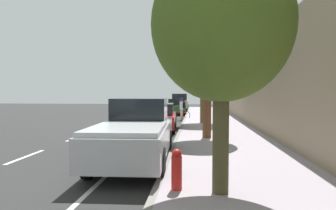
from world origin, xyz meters
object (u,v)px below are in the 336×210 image
(parked_pickup_silver_second, at_px, (136,133))
(parked_sedan_green_far, at_px, (176,107))
(parked_sedan_red_mid, at_px, (160,117))
(fire_hydrant, at_px, (177,169))
(parked_suv_tan_farthest, at_px, (180,102))
(street_tree_corner, at_px, (203,61))
(bicycle_at_curb, at_px, (179,115))
(street_tree_far_end, at_px, (207,45))
(cyclist_with_backpack, at_px, (182,107))
(street_tree_mid_block, at_px, (222,26))

(parked_pickup_silver_second, relative_size, parked_sedan_green_far, 1.19)
(parked_sedan_red_mid, bearing_deg, fire_hydrant, -81.12)
(parked_sedan_red_mid, distance_m, fire_hydrant, 10.59)
(parked_pickup_silver_second, height_order, parked_suv_tan_farthest, parked_suv_tan_farthest)
(parked_sedan_red_mid, xyz_separation_m, street_tree_corner, (2.51, 3.06, 3.45))
(bicycle_at_curb, bearing_deg, parked_sedan_red_mid, -96.29)
(parked_pickup_silver_second, xyz_separation_m, street_tree_far_end, (2.31, 4.19, 3.31))
(parked_sedan_red_mid, bearing_deg, street_tree_corner, 50.61)
(parked_pickup_silver_second, xyz_separation_m, parked_sedan_red_mid, (-0.20, 7.60, -0.15))
(parked_suv_tan_farthest, bearing_deg, parked_sedan_red_mid, -90.49)
(parked_pickup_silver_second, distance_m, fire_hydrant, 3.22)
(parked_pickup_silver_second, xyz_separation_m, street_tree_corner, (2.31, 10.66, 3.30))
(parked_sedan_green_far, xyz_separation_m, cyclist_with_backpack, (0.82, -6.18, 0.29))
(parked_pickup_silver_second, distance_m, bicycle_at_curb, 14.35)
(bicycle_at_curb, xyz_separation_m, street_tree_corner, (1.77, -3.67, 3.83))
(parked_sedan_red_mid, height_order, fire_hydrant, parked_sedan_red_mid)
(street_tree_corner, distance_m, fire_hydrant, 14.03)
(parked_suv_tan_farthest, height_order, cyclist_with_backpack, parked_suv_tan_farthest)
(street_tree_mid_block, distance_m, fire_hydrant, 2.99)
(street_tree_mid_block, xyz_separation_m, street_tree_far_end, (0.00, 7.15, 0.78))
(parked_sedan_green_far, bearing_deg, cyclist_with_backpack, -82.48)
(parked_sedan_green_far, height_order, street_tree_far_end, street_tree_far_end)
(street_tree_far_end, bearing_deg, parked_sedan_red_mid, 126.36)
(cyclist_with_backpack, bearing_deg, street_tree_mid_block, -84.75)
(parked_sedan_red_mid, relative_size, street_tree_corner, 0.82)
(parked_sedan_green_far, height_order, bicycle_at_curb, parked_sedan_green_far)
(parked_sedan_red_mid, bearing_deg, street_tree_mid_block, -76.63)
(street_tree_corner, bearing_deg, street_tree_far_end, -90.00)
(parked_suv_tan_farthest, bearing_deg, cyclist_with_backpack, -86.23)
(bicycle_at_curb, xyz_separation_m, fire_hydrant, (0.89, -17.19, 0.21))
(bicycle_at_curb, height_order, fire_hydrant, fire_hydrant)
(parked_sedan_green_far, relative_size, parked_suv_tan_farthest, 0.95)
(street_tree_far_end, relative_size, fire_hydrant, 6.41)
(cyclist_with_backpack, distance_m, fire_hydrant, 16.76)
(street_tree_mid_block, relative_size, street_tree_corner, 0.88)
(parked_pickup_silver_second, relative_size, parked_suv_tan_farthest, 1.13)
(parked_sedan_green_far, relative_size, street_tree_corner, 0.82)
(bicycle_at_curb, bearing_deg, street_tree_mid_block, -84.15)
(parked_sedan_green_far, height_order, street_tree_corner, street_tree_corner)
(parked_suv_tan_farthest, relative_size, cyclist_with_backpack, 2.76)
(bicycle_at_curb, height_order, street_tree_mid_block, street_tree_mid_block)
(parked_suv_tan_farthest, distance_m, bicycle_at_curb, 11.81)
(street_tree_mid_block, bearing_deg, fire_hydrant, 173.68)
(parked_sedan_green_far, relative_size, cyclist_with_backpack, 2.62)
(parked_sedan_red_mid, xyz_separation_m, cyclist_with_backpack, (0.97, 6.27, 0.29))
(parked_sedan_red_mid, distance_m, bicycle_at_curb, 6.78)
(cyclist_with_backpack, bearing_deg, parked_sedan_red_mid, -98.75)
(parked_suv_tan_farthest, relative_size, bicycle_at_curb, 2.74)
(parked_sedan_green_far, bearing_deg, parked_pickup_silver_second, -89.85)
(parked_sedan_red_mid, xyz_separation_m, bicycle_at_curb, (0.74, 6.73, -0.38))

